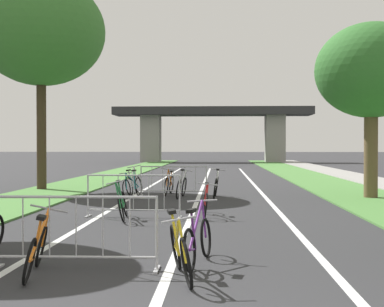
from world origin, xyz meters
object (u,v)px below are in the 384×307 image
Objects in this scene: tree_right_pine_near at (371,71)px; crowd_barrier_third at (174,181)px; tree_left_cypress_far at (41,32)px; bicycle_purple_5 at (198,241)px; crowd_barrier_nearest at (76,233)px; bicycle_green_3 at (122,204)px; bicycle_orange_11 at (37,250)px; bicycle_white_10 at (133,184)px; bicycle_teal_6 at (133,186)px; bicycle_yellow_7 at (180,251)px; crowd_barrier_second at (133,196)px; bicycle_orange_1 at (169,184)px; bicycle_red_9 at (205,202)px; bicycle_white_0 at (216,186)px; bicycle_silver_4 at (182,187)px.

crowd_barrier_third is (-6.59, 0.57, -3.68)m from tree_right_pine_near.
tree_right_pine_near is 7.57m from crowd_barrier_third.
tree_left_cypress_far reaches higher than bicycle_purple_5.
crowd_barrier_nearest is at bearing -69.46° from tree_left_cypress_far.
bicycle_orange_11 is (-0.16, -5.46, -0.02)m from bicycle_green_3.
bicycle_purple_5 is (1.27, -10.62, -0.17)m from crowd_barrier_third.
bicycle_white_10 is at bearing -25.14° from tree_left_cypress_far.
bicycle_teal_6 is at bearing -72.55° from bicycle_white_10.
bicycle_yellow_7 is (-0.20, -0.86, 0.01)m from bicycle_purple_5.
crowd_barrier_second is (-7.10, -4.95, -3.68)m from tree_right_pine_near.
bicycle_orange_1 is (5.22, -1.70, -5.87)m from tree_left_cypress_far.
crowd_barrier_nearest and crowd_barrier_third have the same top height.
crowd_barrier_second reaches higher than bicycle_teal_6.
tree_left_cypress_far reaches higher than bicycle_red_9.
bicycle_orange_11 is (4.55, -13.70, -5.89)m from tree_left_cypress_far.
crowd_barrier_third is 5.31m from bicycle_red_9.
bicycle_orange_1 reaches higher than bicycle_yellow_7.
bicycle_yellow_7 is at bearing 115.19° from bicycle_teal_6.
bicycle_orange_11 is at bearing -99.73° from bicycle_white_0.
crowd_barrier_nearest is at bearing 94.49° from bicycle_orange_1.
bicycle_silver_4 is (0.83, 4.96, -0.14)m from crowd_barrier_second.
tree_left_cypress_far is 7.68m from bicycle_teal_6.
bicycle_white_0 is at bearing 178.21° from tree_right_pine_near.
bicycle_yellow_7 is at bearing 101.64° from bicycle_orange_1.
crowd_barrier_nearest is 6.12m from bicycle_red_9.
bicycle_purple_5 is (-5.32, -10.05, -3.85)m from tree_right_pine_near.
tree_left_cypress_far reaches higher than bicycle_silver_4.
tree_right_pine_near is 3.30× the size of bicycle_white_0.
bicycle_white_0 is at bearing 68.71° from crowd_barrier_second.
bicycle_green_3 is at bearing 93.11° from crowd_barrier_nearest.
bicycle_white_10 is (-1.27, -0.16, 0.02)m from bicycle_orange_1.
bicycle_silver_4 is 1.02× the size of bicycle_purple_5.
bicycle_orange_11 is at bearing -93.52° from crowd_barrier_second.
bicycle_silver_4 is at bearing -106.95° from bicycle_green_3.
bicycle_orange_11 is (-0.88, -11.41, -0.17)m from crowd_barrier_third.
bicycle_white_10 is at bearing -69.59° from bicycle_teal_6.
bicycle_teal_6 reaches higher than bicycle_orange_11.
bicycle_green_3 is 5.47m from bicycle_teal_6.
bicycle_yellow_7 is (1.07, -11.48, -0.16)m from crowd_barrier_third.
crowd_barrier_nearest is at bearing 71.07° from bicycle_red_9.
tree_left_cypress_far reaches higher than bicycle_yellow_7.
bicycle_orange_1 is 6.56m from bicycle_green_3.
bicycle_orange_11 is at bearing -124.56° from tree_right_pine_near.
crowd_barrier_third is at bearing 87.73° from crowd_barrier_nearest.
bicycle_green_3 is at bearing -143.63° from tree_right_pine_near.
bicycle_red_9 is (0.92, -4.60, -0.02)m from bicycle_silver_4.
bicycle_purple_5 reaches higher than bicycle_yellow_7.
crowd_barrier_second is 5.54m from crowd_barrier_third.
bicycle_green_3 is 0.98× the size of bicycle_yellow_7.
bicycle_orange_1 is at bearing 109.56° from crowd_barrier_third.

